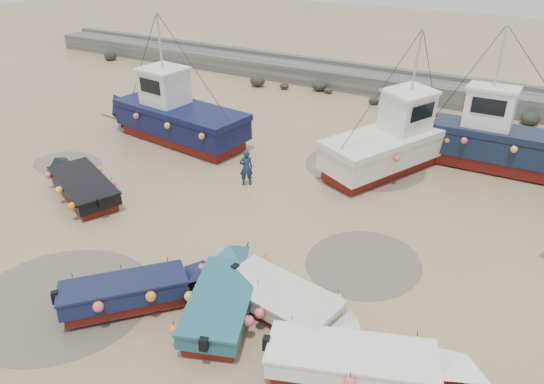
% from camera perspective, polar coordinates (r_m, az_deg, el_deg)
% --- Properties ---
extents(ground, '(120.00, 120.00, 0.00)m').
position_cam_1_polar(ground, '(17.52, -9.64, -8.29)').
color(ground, tan).
rests_on(ground, ground).
extents(seawall, '(60.00, 4.92, 1.50)m').
position_cam_1_polar(seawall, '(35.29, 13.86, 10.89)').
color(seawall, slate).
rests_on(seawall, ground).
extents(puddle_a, '(5.48, 5.48, 0.01)m').
position_cam_1_polar(puddle_a, '(17.25, -21.85, -10.77)').
color(puddle_a, '#5C5348').
rests_on(puddle_a, ground).
extents(puddle_b, '(3.77, 3.77, 0.01)m').
position_cam_1_polar(puddle_b, '(17.86, 9.81, -7.52)').
color(puddle_b, '#5C5348').
rests_on(puddle_b, ground).
extents(puddle_c, '(3.48, 3.48, 0.01)m').
position_cam_1_polar(puddle_c, '(26.39, -21.12, 2.87)').
color(puddle_c, '#5C5348').
rests_on(puddle_c, ground).
extents(puddle_d, '(5.54, 5.54, 0.01)m').
position_cam_1_polar(puddle_d, '(24.77, 9.92, 2.80)').
color(puddle_d, '#5C5348').
rests_on(puddle_d, ground).
extents(dinghy_1, '(4.47, 4.89, 1.43)m').
position_cam_1_polar(dinghy_1, '(16.06, -14.33, -10.10)').
color(dinghy_1, maroon).
rests_on(dinghy_1, ground).
extents(dinghy_2, '(3.06, 5.64, 1.43)m').
position_cam_1_polar(dinghy_2, '(15.43, -5.23, -10.96)').
color(dinghy_2, maroon).
rests_on(dinghy_2, ground).
extents(dinghy_3, '(6.26, 3.15, 1.43)m').
position_cam_1_polar(dinghy_3, '(13.62, 10.14, -17.65)').
color(dinghy_3, maroon).
rests_on(dinghy_3, ground).
extents(dinghy_4, '(6.26, 3.54, 1.43)m').
position_cam_1_polar(dinghy_4, '(22.99, -19.86, 0.99)').
color(dinghy_4, maroon).
rests_on(dinghy_4, ground).
extents(dinghy_5, '(5.68, 2.44, 1.43)m').
position_cam_1_polar(dinghy_5, '(15.10, 2.15, -11.83)').
color(dinghy_5, maroon).
rests_on(dinghy_5, ground).
extents(cabin_boat_0, '(10.50, 3.77, 6.22)m').
position_cam_1_polar(cabin_boat_0, '(27.55, -10.68, 8.22)').
color(cabin_boat_0, maroon).
rests_on(cabin_boat_0, ground).
extents(cabin_boat_1, '(4.99, 9.33, 6.22)m').
position_cam_1_polar(cabin_boat_1, '(24.33, 13.19, 5.48)').
color(cabin_boat_1, maroon).
rests_on(cabin_boat_1, ground).
extents(cabin_boat_2, '(9.63, 2.93, 6.22)m').
position_cam_1_polar(cabin_boat_2, '(25.76, 22.41, 5.34)').
color(cabin_boat_2, maroon).
rests_on(cabin_boat_2, ground).
extents(person, '(0.68, 0.67, 1.58)m').
position_cam_1_polar(person, '(22.67, -2.75, 0.80)').
color(person, '#19243D').
rests_on(person, ground).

